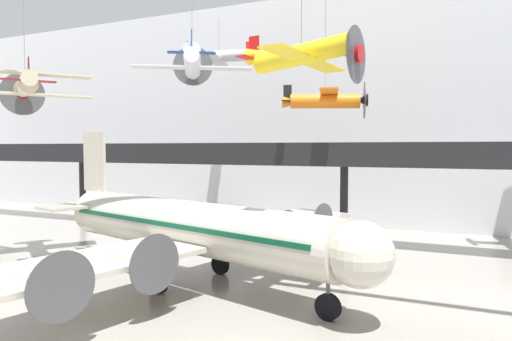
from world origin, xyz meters
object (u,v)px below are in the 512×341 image
suspended_plane_yellow_lowwing (301,55)px  suspended_plane_orange_highwing (325,100)px  suspended_plane_white_twin (192,62)px  airliner_silver_main (187,227)px  suspended_plane_cream_biplane (25,86)px  suspended_plane_silver_racer (219,57)px

suspended_plane_yellow_lowwing → suspended_plane_orange_highwing: suspended_plane_yellow_lowwing is taller
suspended_plane_white_twin → suspended_plane_orange_highwing: suspended_plane_white_twin is taller
suspended_plane_white_twin → airliner_silver_main: bearing=177.9°
suspended_plane_white_twin → suspended_plane_orange_highwing: (8.55, 7.11, -2.63)m
airliner_silver_main → suspended_plane_cream_biplane: bearing=-163.3°
airliner_silver_main → suspended_plane_cream_biplane: suspended_plane_cream_biplane is taller
suspended_plane_orange_highwing → airliner_silver_main: bearing=-123.8°
suspended_plane_cream_biplane → airliner_silver_main: bearing=-143.0°
suspended_plane_white_twin → suspended_plane_cream_biplane: bearing=95.1°
suspended_plane_yellow_lowwing → suspended_plane_silver_racer: suspended_plane_silver_racer is taller
airliner_silver_main → suspended_plane_white_twin: bearing=134.3°
airliner_silver_main → suspended_plane_yellow_lowwing: 12.32m
suspended_plane_cream_biplane → suspended_plane_orange_highwing: size_ratio=0.99×
suspended_plane_silver_racer → suspended_plane_yellow_lowwing: bearing=113.5°
airliner_silver_main → suspended_plane_yellow_lowwing: size_ratio=3.14×
suspended_plane_white_twin → suspended_plane_silver_racer: size_ratio=1.01×
suspended_plane_white_twin → suspended_plane_silver_racer: 11.72m
suspended_plane_yellow_lowwing → suspended_plane_silver_racer: size_ratio=1.12×
airliner_silver_main → suspended_plane_white_twin: size_ratio=3.47×
suspended_plane_white_twin → suspended_plane_silver_racer: bearing=-12.9°
suspended_plane_cream_biplane → suspended_plane_orange_highwing: bearing=-106.6°
airliner_silver_main → suspended_plane_silver_racer: suspended_plane_silver_racer is taller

